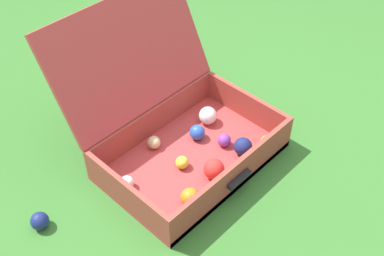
{
  "coord_description": "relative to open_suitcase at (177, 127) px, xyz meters",
  "views": [
    {
      "loc": [
        -0.92,
        -0.8,
        1.36
      ],
      "look_at": [
        -0.01,
        0.06,
        0.18
      ],
      "focal_mm": 44.99,
      "sensor_mm": 36.0,
      "label": 1
    }
  ],
  "objects": [
    {
      "name": "ground_plane",
      "position": [
        0.01,
        -0.14,
        -0.12
      ],
      "size": [
        16.0,
        16.0,
        0.0
      ],
      "primitive_type": "plane",
      "color": "#336B28"
    },
    {
      "name": "open_suitcase",
      "position": [
        0.0,
        0.0,
        0.0
      ],
      "size": [
        0.66,
        0.66,
        0.54
      ],
      "color": "#B23838",
      "rests_on": "ground"
    },
    {
      "name": "stray_ball_on_grass",
      "position": [
        -0.57,
        0.08,
        -0.09
      ],
      "size": [
        0.06,
        0.06,
        0.06
      ],
      "primitive_type": "sphere",
      "color": "navy",
      "rests_on": "ground"
    }
  ]
}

